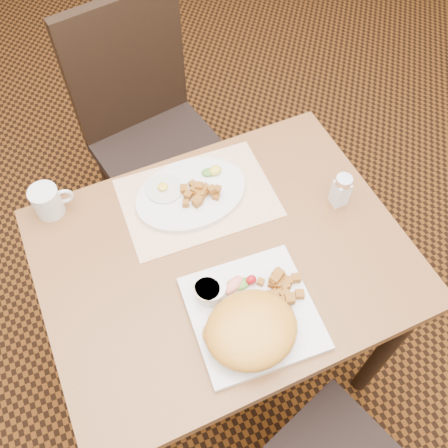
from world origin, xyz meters
TOP-DOWN VIEW (x-y plane):
  - ground at (0.00, 0.00)m, footprint 8.00×8.00m
  - table at (0.00, 0.00)m, footprint 0.90×0.70m
  - chair_far at (0.03, 0.70)m, footprint 0.48×0.49m
  - placemat at (0.01, 0.19)m, footprint 0.41×0.30m
  - plate_square at (-0.01, -0.17)m, footprint 0.30×0.30m
  - plate_oval at (-0.01, 0.20)m, footprint 0.32×0.24m
  - hollandaise_mound at (-0.04, -0.22)m, footprint 0.21×0.19m
  - ramekin at (-0.08, -0.09)m, footprint 0.08×0.07m
  - garnish_sq at (-0.01, -0.10)m, footprint 0.09×0.05m
  - fried_egg at (-0.07, 0.24)m, footprint 0.10×0.10m
  - garnish_ov at (0.07, 0.24)m, footprint 0.06×0.04m
  - salt_shaker at (0.34, 0.02)m, footprint 0.04×0.04m
  - coffee_mug at (-0.36, 0.31)m, footprint 0.11×0.07m
  - home_fries_sq at (0.07, -0.15)m, footprint 0.12×0.10m
  - home_fries_ov at (0.01, 0.18)m, footprint 0.11×0.09m

SIDE VIEW (x-z plane):
  - ground at x=0.00m, z-range 0.00..0.00m
  - chair_far at x=0.03m, z-range 0.05..1.02m
  - table at x=0.00m, z-range 0.27..1.02m
  - placemat at x=0.01m, z-range 0.75..0.75m
  - plate_square at x=-0.01m, z-range 0.75..0.77m
  - plate_oval at x=-0.01m, z-range 0.75..0.77m
  - fried_egg at x=-0.07m, z-range 0.76..0.78m
  - garnish_sq at x=-0.01m, z-range 0.76..0.79m
  - garnish_ov at x=0.07m, z-range 0.77..0.79m
  - home_fries_ov at x=0.01m, z-range 0.76..0.80m
  - home_fries_sq at x=0.07m, z-range 0.76..0.80m
  - ramekin at x=-0.08m, z-range 0.77..0.81m
  - coffee_mug at x=-0.36m, z-range 0.75..0.83m
  - hollandaise_mound at x=-0.04m, z-range 0.76..0.84m
  - salt_shaker at x=0.34m, z-range 0.75..0.85m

